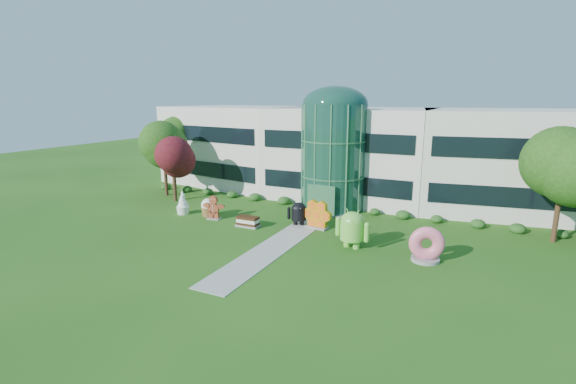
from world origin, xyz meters
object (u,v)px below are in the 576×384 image
at_px(android_black, 299,212).
at_px(gingerbread, 214,207).
at_px(android_green, 352,227).
at_px(donut, 426,243).

bearing_deg(android_black, gingerbread, 177.74).
bearing_deg(gingerbread, android_green, -13.64).
distance_m(android_green, android_black, 6.43).
bearing_deg(android_green, android_black, 161.23).
height_order(android_black, gingerbread, android_black).
bearing_deg(gingerbread, android_black, 5.51).
bearing_deg(android_black, android_green, -44.24).
distance_m(android_black, donut, 11.20).
xyz_separation_m(android_green, donut, (5.08, -0.26, -0.36)).
height_order(donut, gingerbread, donut).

